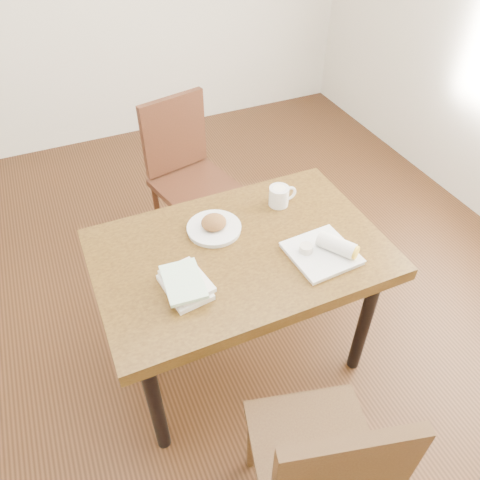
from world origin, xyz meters
name	(u,v)px	position (x,y,z in m)	size (l,w,h in m)	color
ground	(240,353)	(0.00, 0.00, -0.01)	(4.00, 5.00, 0.01)	#472814
room_walls	(240,28)	(0.00, 0.00, 1.63)	(4.02, 5.02, 2.80)	silver
table	(240,263)	(0.00, 0.00, 0.66)	(1.21, 0.79, 0.75)	brown
chair_near	(323,465)	(-0.08, -0.84, 0.55)	(0.51, 0.51, 0.95)	#452E13
chair_far	(187,169)	(0.07, 0.95, 0.55)	(0.50, 0.50, 0.95)	#441F13
plate_scone	(214,226)	(-0.06, 0.15, 0.77)	(0.24, 0.24, 0.08)	white
coffee_mug	(280,196)	(0.29, 0.20, 0.80)	(0.14, 0.09, 0.09)	white
plate_burrito	(326,251)	(0.31, -0.18, 0.78)	(0.27, 0.27, 0.09)	white
book_stack	(185,284)	(-0.28, -0.12, 0.78)	(0.19, 0.24, 0.06)	white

